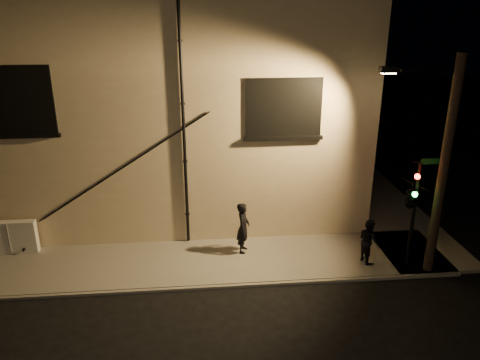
{
  "coord_description": "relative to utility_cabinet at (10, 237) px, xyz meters",
  "views": [
    {
      "loc": [
        -1.39,
        -12.47,
        8.24
      ],
      "look_at": [
        -0.01,
        1.8,
        2.87
      ],
      "focal_mm": 35.0,
      "sensor_mm": 36.0,
      "label": 1
    }
  ],
  "objects": [
    {
      "name": "ground",
      "position": [
        7.93,
        -2.7,
        -0.71
      ],
      "size": [
        90.0,
        90.0,
        0.0
      ],
      "primitive_type": "plane",
      "color": "black"
    },
    {
      "name": "sidewalk",
      "position": [
        9.15,
        1.69,
        -0.65
      ],
      "size": [
        21.0,
        16.0,
        0.12
      ],
      "color": "slate",
      "rests_on": "ground"
    },
    {
      "name": "building",
      "position": [
        4.93,
        6.29,
        3.7
      ],
      "size": [
        16.2,
        12.23,
        8.8
      ],
      "color": "beige",
      "rests_on": "ground"
    },
    {
      "name": "utility_cabinet",
      "position": [
        0.0,
        0.0,
        0.0
      ],
      "size": [
        1.79,
        0.3,
        1.18
      ],
      "primitive_type": "cube",
      "color": "white",
      "rests_on": "sidewalk"
    },
    {
      "name": "pedestrian_a",
      "position": [
        8.05,
        -0.69,
        0.32
      ],
      "size": [
        0.6,
        0.76,
        1.82
      ],
      "primitive_type": "imported",
      "rotation": [
        0.0,
        0.0,
        1.3
      ],
      "color": "black",
      "rests_on": "sidewalk"
    },
    {
      "name": "pedestrian_b",
      "position": [
        12.14,
        -1.76,
        0.17
      ],
      "size": [
        0.73,
        0.85,
        1.53
      ],
      "primitive_type": "imported",
      "rotation": [
        0.0,
        0.0,
        1.8
      ],
      "color": "black",
      "rests_on": "sidewalk"
    },
    {
      "name": "traffic_signal",
      "position": [
        13.22,
        -2.17,
        1.9
      ],
      "size": [
        1.41,
        2.18,
        3.68
      ],
      "color": "black",
      "rests_on": "sidewalk"
    },
    {
      "name": "streetlamp_pole",
      "position": [
        13.85,
        -2.42,
        3.03
      ],
      "size": [
        2.02,
        1.39,
        7.02
      ],
      "color": "black",
      "rests_on": "ground"
    }
  ]
}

